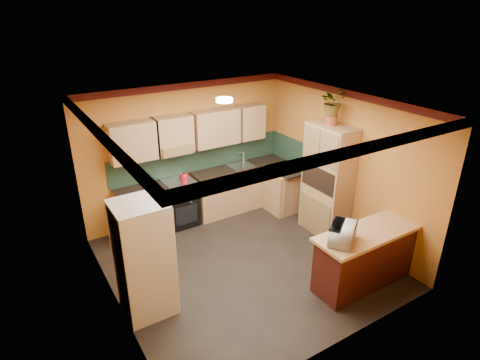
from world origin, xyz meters
name	(u,v)px	position (x,y,z in m)	size (l,w,h in m)	color
room_shell	(236,141)	(0.02, 0.28, 2.09)	(4.24, 4.24, 2.72)	black
base_cabinets_back	(208,196)	(0.27, 1.80, 0.44)	(3.65, 0.60, 0.88)	tan
countertop_back	(208,175)	(0.27, 1.80, 0.90)	(3.65, 0.62, 0.04)	black
stove	(180,203)	(-0.35, 1.80, 0.46)	(0.58, 0.58, 0.91)	black
kettle	(184,177)	(-0.25, 1.75, 1.00)	(0.17, 0.17, 0.18)	red
sink	(241,166)	(1.05, 1.80, 0.94)	(0.48, 0.40, 0.03)	silver
base_cabinets_right	(287,190)	(1.80, 1.19, 0.44)	(0.60, 0.80, 0.88)	tan
countertop_right	(288,170)	(1.80, 1.19, 0.90)	(0.62, 0.80, 0.04)	black
fridge	(144,259)	(-1.75, -0.20, 0.85)	(0.68, 0.66, 1.70)	silver
pantry	(327,181)	(1.85, 0.09, 1.05)	(0.48, 0.90, 2.10)	tan
fern_pot	(331,120)	(1.85, 0.14, 2.18)	(0.22, 0.22, 0.16)	#9B4625
fern	(333,102)	(1.85, 0.14, 2.50)	(0.44, 0.38, 0.48)	tan
breakfast_bar	(368,257)	(1.37, -1.40, 0.44)	(1.80, 0.55, 0.88)	#441010
bar_top	(372,231)	(1.37, -1.40, 0.91)	(1.90, 0.65, 0.05)	tan
microwave	(343,234)	(0.74, -1.40, 1.06)	(0.49, 0.33, 0.27)	silver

